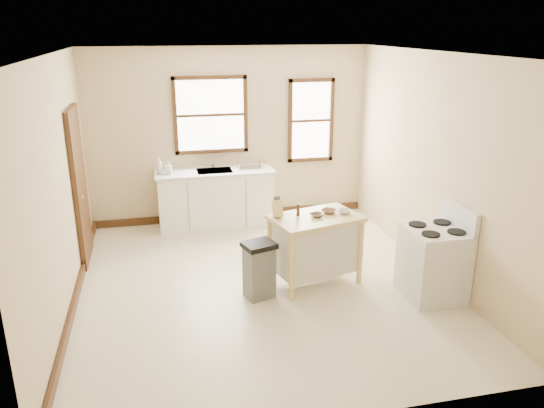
{
  "coord_description": "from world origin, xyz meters",
  "views": [
    {
      "loc": [
        -1.18,
        -5.88,
        3.09
      ],
      "look_at": [
        0.23,
        0.4,
        0.92
      ],
      "focal_mm": 35.0,
      "sensor_mm": 36.0,
      "label": 1
    }
  ],
  "objects_px": {
    "dish_rack": "(249,166)",
    "pepper_grinder": "(298,210)",
    "knife_block": "(277,209)",
    "soap_bottle_b": "(168,168)",
    "bowl_a": "(317,215)",
    "bowl_b": "(329,211)",
    "trash_bin": "(259,270)",
    "kitchen_island": "(315,249)",
    "gas_stove": "(434,252)",
    "soap_bottle_a": "(159,166)",
    "bowl_c": "(345,211)"
  },
  "relations": [
    {
      "from": "kitchen_island",
      "to": "bowl_a",
      "type": "xyz_separation_m",
      "value": [
        0.01,
        -0.01,
        0.46
      ]
    },
    {
      "from": "soap_bottle_a",
      "to": "kitchen_island",
      "type": "distance_m",
      "value": 2.95
    },
    {
      "from": "gas_stove",
      "to": "knife_block",
      "type": "bearing_deg",
      "value": 156.31
    },
    {
      "from": "dish_rack",
      "to": "bowl_a",
      "type": "height_order",
      "value": "dish_rack"
    },
    {
      "from": "soap_bottle_b",
      "to": "knife_block",
      "type": "distance_m",
      "value": 2.46
    },
    {
      "from": "bowl_a",
      "to": "bowl_b",
      "type": "bearing_deg",
      "value": 27.78
    },
    {
      "from": "dish_rack",
      "to": "knife_block",
      "type": "xyz_separation_m",
      "value": [
        -0.05,
        -2.19,
        0.01
      ]
    },
    {
      "from": "bowl_b",
      "to": "soap_bottle_b",
      "type": "bearing_deg",
      "value": 131.47
    },
    {
      "from": "trash_bin",
      "to": "soap_bottle_b",
      "type": "bearing_deg",
      "value": 93.51
    },
    {
      "from": "kitchen_island",
      "to": "soap_bottle_a",
      "type": "bearing_deg",
      "value": 114.74
    },
    {
      "from": "bowl_b",
      "to": "knife_block",
      "type": "bearing_deg",
      "value": -179.52
    },
    {
      "from": "soap_bottle_a",
      "to": "dish_rack",
      "type": "bearing_deg",
      "value": 11.61
    },
    {
      "from": "knife_block",
      "to": "bowl_a",
      "type": "relative_size",
      "value": 1.24
    },
    {
      "from": "soap_bottle_b",
      "to": "bowl_a",
      "type": "relative_size",
      "value": 1.24
    },
    {
      "from": "kitchen_island",
      "to": "bowl_b",
      "type": "bearing_deg",
      "value": 9.37
    },
    {
      "from": "soap_bottle_b",
      "to": "dish_rack",
      "type": "xyz_separation_m",
      "value": [
        1.27,
        0.06,
        -0.05
      ]
    },
    {
      "from": "dish_rack",
      "to": "trash_bin",
      "type": "bearing_deg",
      "value": -98.17
    },
    {
      "from": "dish_rack",
      "to": "knife_block",
      "type": "distance_m",
      "value": 2.2
    },
    {
      "from": "dish_rack",
      "to": "bowl_c",
      "type": "height_order",
      "value": "dish_rack"
    },
    {
      "from": "soap_bottle_b",
      "to": "knife_block",
      "type": "height_order",
      "value": "soap_bottle_b"
    },
    {
      "from": "knife_block",
      "to": "kitchen_island",
      "type": "bearing_deg",
      "value": -19.81
    },
    {
      "from": "kitchen_island",
      "to": "bowl_c",
      "type": "bearing_deg",
      "value": -10.24
    },
    {
      "from": "dish_rack",
      "to": "bowl_a",
      "type": "relative_size",
      "value": 2.31
    },
    {
      "from": "dish_rack",
      "to": "bowl_b",
      "type": "height_order",
      "value": "dish_rack"
    },
    {
      "from": "pepper_grinder",
      "to": "bowl_a",
      "type": "xyz_separation_m",
      "value": [
        0.21,
        -0.09,
        -0.06
      ]
    },
    {
      "from": "soap_bottle_b",
      "to": "gas_stove",
      "type": "xyz_separation_m",
      "value": [
        2.93,
        -2.88,
        -0.45
      ]
    },
    {
      "from": "bowl_c",
      "to": "knife_block",
      "type": "bearing_deg",
      "value": 176.34
    },
    {
      "from": "knife_block",
      "to": "trash_bin",
      "type": "height_order",
      "value": "knife_block"
    },
    {
      "from": "dish_rack",
      "to": "pepper_grinder",
      "type": "bearing_deg",
      "value": -84.99
    },
    {
      "from": "gas_stove",
      "to": "trash_bin",
      "type": "bearing_deg",
      "value": 168.07
    },
    {
      "from": "bowl_b",
      "to": "bowl_a",
      "type": "bearing_deg",
      "value": -152.22
    },
    {
      "from": "kitchen_island",
      "to": "pepper_grinder",
      "type": "xyz_separation_m",
      "value": [
        -0.2,
        0.07,
        0.51
      ]
    },
    {
      "from": "bowl_c",
      "to": "trash_bin",
      "type": "bearing_deg",
      "value": -166.52
    },
    {
      "from": "bowl_a",
      "to": "soap_bottle_b",
      "type": "bearing_deg",
      "value": 127.21
    },
    {
      "from": "bowl_a",
      "to": "gas_stove",
      "type": "xyz_separation_m",
      "value": [
        1.24,
        -0.66,
        -0.33
      ]
    },
    {
      "from": "kitchen_island",
      "to": "knife_block",
      "type": "relative_size",
      "value": 5.36
    },
    {
      "from": "soap_bottle_b",
      "to": "kitchen_island",
      "type": "relative_size",
      "value": 0.19
    },
    {
      "from": "soap_bottle_a",
      "to": "soap_bottle_b",
      "type": "bearing_deg",
      "value": -4.32
    },
    {
      "from": "soap_bottle_a",
      "to": "bowl_a",
      "type": "height_order",
      "value": "soap_bottle_a"
    },
    {
      "from": "dish_rack",
      "to": "bowl_c",
      "type": "distance_m",
      "value": 2.39
    },
    {
      "from": "pepper_grinder",
      "to": "trash_bin",
      "type": "distance_m",
      "value": 0.88
    },
    {
      "from": "bowl_a",
      "to": "soap_bottle_a",
      "type": "bearing_deg",
      "value": 128.89
    },
    {
      "from": "bowl_a",
      "to": "gas_stove",
      "type": "distance_m",
      "value": 1.45
    },
    {
      "from": "soap_bottle_a",
      "to": "dish_rack",
      "type": "height_order",
      "value": "soap_bottle_a"
    },
    {
      "from": "dish_rack",
      "to": "bowl_c",
      "type": "relative_size",
      "value": 2.37
    },
    {
      "from": "soap_bottle_b",
      "to": "bowl_b",
      "type": "relative_size",
      "value": 1.11
    },
    {
      "from": "knife_block",
      "to": "bowl_c",
      "type": "height_order",
      "value": "knife_block"
    },
    {
      "from": "knife_block",
      "to": "bowl_a",
      "type": "xyz_separation_m",
      "value": [
        0.47,
        -0.09,
        -0.08
      ]
    },
    {
      "from": "soap_bottle_b",
      "to": "dish_rack",
      "type": "distance_m",
      "value": 1.27
    },
    {
      "from": "pepper_grinder",
      "to": "bowl_c",
      "type": "bearing_deg",
      "value": -4.45
    }
  ]
}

